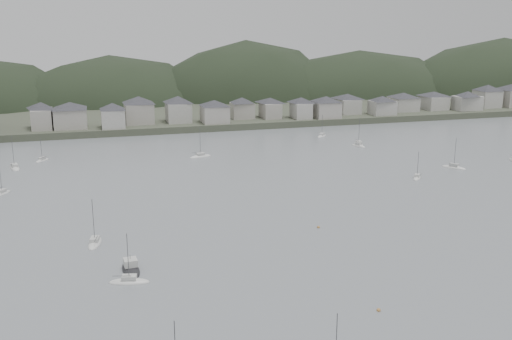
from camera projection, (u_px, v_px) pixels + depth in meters
name	position (u px, v px, depth m)	size (l,w,h in m)	color
ground	(378.00, 307.00, 98.66)	(900.00, 900.00, 0.00)	slate
far_shore_land	(161.00, 97.00, 373.03)	(900.00, 250.00, 3.00)	#383D2D
forested_ridge	(175.00, 122.00, 353.62)	(851.55, 103.94, 102.57)	black
waterfront_town	(294.00, 105.00, 280.93)	(451.48, 28.46, 12.92)	#A09B92
moored_fleet	(273.00, 197.00, 161.16)	(240.60, 169.03, 12.60)	silver
motor_launch_far	(131.00, 269.00, 113.39)	(4.03, 9.28, 4.14)	black
mooring_buoys	(371.00, 269.00, 113.75)	(161.90, 68.35, 0.70)	#AD7839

